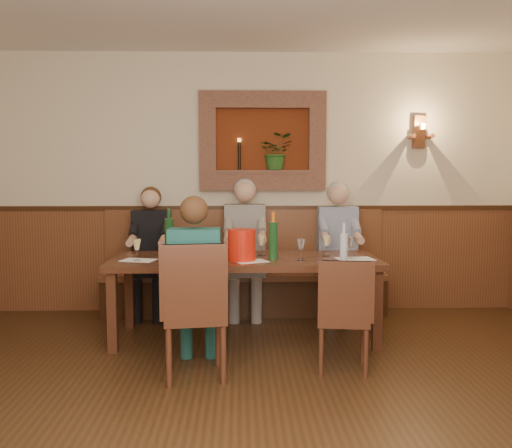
{
  "coord_description": "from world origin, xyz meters",
  "views": [
    {
      "loc": [
        -0.05,
        -3.25,
        1.53
      ],
      "look_at": [
        0.1,
        1.9,
        1.05
      ],
      "focal_mm": 40.0,
      "sensor_mm": 36.0,
      "label": 1
    }
  ],
  "objects_px": {
    "person_bench_right": "(338,261)",
    "spittoon_bucket": "(242,245)",
    "wine_bottle_green_b": "(169,236)",
    "person_chair_front": "(196,298)",
    "person_bench_mid": "(245,260)",
    "dining_table": "(245,266)",
    "wine_bottle_green_a": "(273,240)",
    "person_bench_left": "(151,264)",
    "chair_near_left": "(195,338)",
    "chair_near_right": "(343,337)",
    "water_bottle": "(344,248)",
    "bench": "(244,283)"
  },
  "relations": [
    {
      "from": "person_bench_right",
      "to": "spittoon_bucket",
      "type": "xyz_separation_m",
      "value": [
        -1.02,
        -1.01,
        0.3
      ]
    },
    {
      "from": "spittoon_bucket",
      "to": "wine_bottle_green_b",
      "type": "bearing_deg",
      "value": 153.19
    },
    {
      "from": "person_chair_front",
      "to": "person_bench_mid",
      "type": "bearing_deg",
      "value": 76.37
    },
    {
      "from": "person_chair_front",
      "to": "spittoon_bucket",
      "type": "bearing_deg",
      "value": 59.81
    },
    {
      "from": "wine_bottle_green_b",
      "to": "dining_table",
      "type": "bearing_deg",
      "value": -13.68
    },
    {
      "from": "dining_table",
      "to": "wine_bottle_green_a",
      "type": "height_order",
      "value": "wine_bottle_green_a"
    },
    {
      "from": "dining_table",
      "to": "person_bench_mid",
      "type": "xyz_separation_m",
      "value": [
        0.01,
        0.84,
        -0.07
      ]
    },
    {
      "from": "person_bench_mid",
      "to": "dining_table",
      "type": "bearing_deg",
      "value": -90.39
    },
    {
      "from": "person_bench_left",
      "to": "person_bench_right",
      "type": "bearing_deg",
      "value": -0.05
    },
    {
      "from": "person_chair_front",
      "to": "person_bench_left",
      "type": "bearing_deg",
      "value": 110.24
    },
    {
      "from": "spittoon_bucket",
      "to": "chair_near_left",
      "type": "bearing_deg",
      "value": -114.0
    },
    {
      "from": "chair_near_right",
      "to": "water_bottle",
      "type": "distance_m",
      "value": 0.78
    },
    {
      "from": "dining_table",
      "to": "bench",
      "type": "height_order",
      "value": "bench"
    },
    {
      "from": "person_bench_mid",
      "to": "spittoon_bucket",
      "type": "height_order",
      "value": "person_bench_mid"
    },
    {
      "from": "dining_table",
      "to": "water_bottle",
      "type": "height_order",
      "value": "water_bottle"
    },
    {
      "from": "spittoon_bucket",
      "to": "wine_bottle_green_a",
      "type": "relative_size",
      "value": 0.65
    },
    {
      "from": "dining_table",
      "to": "wine_bottle_green_a",
      "type": "bearing_deg",
      "value": -26.08
    },
    {
      "from": "bench",
      "to": "person_bench_left",
      "type": "xyz_separation_m",
      "value": [
        -0.98,
        -0.1,
        0.23
      ]
    },
    {
      "from": "dining_table",
      "to": "wine_bottle_green_a",
      "type": "relative_size",
      "value": 5.68
    },
    {
      "from": "dining_table",
      "to": "water_bottle",
      "type": "relative_size",
      "value": 6.87
    },
    {
      "from": "chair_near_left",
      "to": "person_chair_front",
      "type": "bearing_deg",
      "value": 83.12
    },
    {
      "from": "dining_table",
      "to": "person_bench_mid",
      "type": "bearing_deg",
      "value": 89.61
    },
    {
      "from": "water_bottle",
      "to": "chair_near_left",
      "type": "bearing_deg",
      "value": -154.43
    },
    {
      "from": "chair_near_right",
      "to": "wine_bottle_green_b",
      "type": "xyz_separation_m",
      "value": [
        -1.45,
        1.01,
        0.68
      ]
    },
    {
      "from": "person_bench_mid",
      "to": "bench",
      "type": "bearing_deg",
      "value": 93.07
    },
    {
      "from": "person_bench_right",
      "to": "water_bottle",
      "type": "distance_m",
      "value": 1.27
    },
    {
      "from": "chair_near_right",
      "to": "wine_bottle_green_a",
      "type": "bearing_deg",
      "value": 132.99
    },
    {
      "from": "dining_table",
      "to": "bench",
      "type": "relative_size",
      "value": 0.8
    },
    {
      "from": "person_bench_left",
      "to": "wine_bottle_green_a",
      "type": "bearing_deg",
      "value": -37.97
    },
    {
      "from": "person_bench_left",
      "to": "person_chair_front",
      "type": "bearing_deg",
      "value": -69.76
    },
    {
      "from": "wine_bottle_green_b",
      "to": "wine_bottle_green_a",
      "type": "bearing_deg",
      "value": -17.08
    },
    {
      "from": "person_chair_front",
      "to": "water_bottle",
      "type": "height_order",
      "value": "person_chair_front"
    },
    {
      "from": "person_chair_front",
      "to": "spittoon_bucket",
      "type": "distance_m",
      "value": 0.78
    },
    {
      "from": "person_bench_right",
      "to": "person_chair_front",
      "type": "bearing_deg",
      "value": -130.47
    },
    {
      "from": "dining_table",
      "to": "chair_near_left",
      "type": "bearing_deg",
      "value": -111.75
    },
    {
      "from": "person_bench_right",
      "to": "wine_bottle_green_a",
      "type": "xyz_separation_m",
      "value": [
        -0.75,
        -0.96,
        0.34
      ]
    },
    {
      "from": "bench",
      "to": "person_bench_right",
      "type": "relative_size",
      "value": 2.12
    },
    {
      "from": "chair_near_left",
      "to": "person_bench_mid",
      "type": "height_order",
      "value": "person_bench_mid"
    },
    {
      "from": "person_chair_front",
      "to": "water_bottle",
      "type": "bearing_deg",
      "value": 18.14
    },
    {
      "from": "person_bench_left",
      "to": "chair_near_left",
      "type": "bearing_deg",
      "value": -71.57
    },
    {
      "from": "wine_bottle_green_a",
      "to": "dining_table",
      "type": "bearing_deg",
      "value": 153.92
    },
    {
      "from": "chair_near_right",
      "to": "wine_bottle_green_b",
      "type": "bearing_deg",
      "value": 153.34
    },
    {
      "from": "dining_table",
      "to": "person_bench_right",
      "type": "xyz_separation_m",
      "value": [
        0.99,
        0.84,
        -0.09
      ]
    },
    {
      "from": "dining_table",
      "to": "person_bench_right",
      "type": "height_order",
      "value": "person_bench_right"
    },
    {
      "from": "chair_near_left",
      "to": "wine_bottle_green_a",
      "type": "height_order",
      "value": "wine_bottle_green_a"
    },
    {
      "from": "chair_near_right",
      "to": "person_bench_right",
      "type": "bearing_deg",
      "value": 89.62
    },
    {
      "from": "chair_near_left",
      "to": "water_bottle",
      "type": "distance_m",
      "value": 1.46
    },
    {
      "from": "chair_near_right",
      "to": "person_bench_left",
      "type": "distance_m",
      "value": 2.42
    },
    {
      "from": "person_chair_front",
      "to": "wine_bottle_green_a",
      "type": "bearing_deg",
      "value": 46.15
    },
    {
      "from": "bench",
      "to": "chair_near_left",
      "type": "xyz_separation_m",
      "value": [
        -0.38,
        -1.9,
        -0.03
      ]
    }
  ]
}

